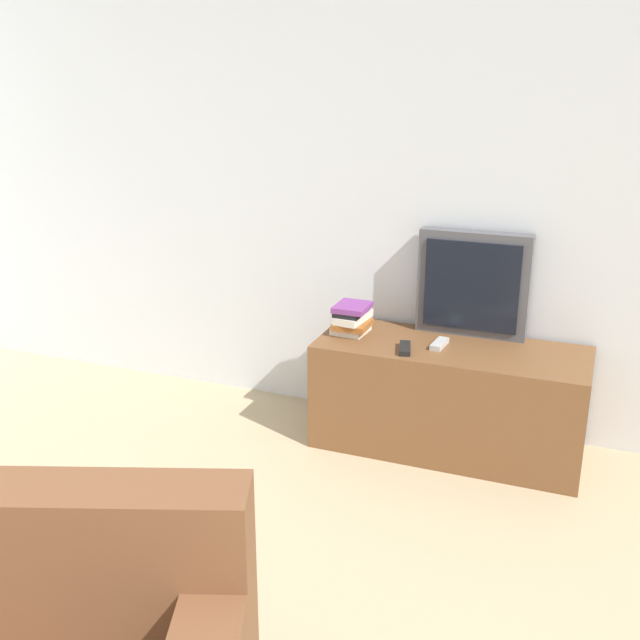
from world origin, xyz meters
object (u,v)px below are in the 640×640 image
tv_stand (449,398)px  television (473,284)px  remote_on_stand (439,344)px  remote_secondary (405,348)px  book_stack (352,318)px

tv_stand → television: 0.54m
television → tv_stand: bearing=-102.6°
remote_on_stand → remote_secondary: size_ratio=0.94×
tv_stand → remote_on_stand: (-0.05, -0.02, 0.27)m
book_stack → remote_secondary: size_ratio=1.47×
tv_stand → television: television is taller
television → remote_secondary: bearing=-125.3°
television → remote_secondary: television is taller
remote_secondary → television: bearing=54.7°
tv_stand → television: bearing=77.4°
tv_stand → remote_on_stand: bearing=-162.6°
television → remote_secondary: size_ratio=3.33×
tv_stand → book_stack: book_stack is taller
television → remote_on_stand: television is taller
tv_stand → remote_on_stand: 0.27m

